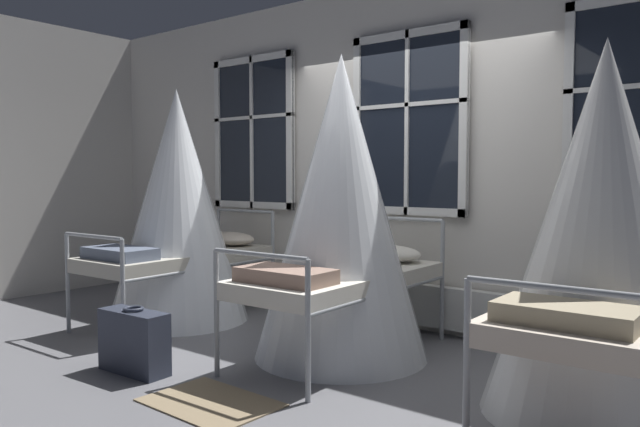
{
  "coord_description": "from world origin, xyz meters",
  "views": [
    {
      "loc": [
        2.81,
        -3.75,
        1.39
      ],
      "look_at": [
        -0.17,
        0.04,
        1.09
      ],
      "focal_mm": 34.68,
      "sensor_mm": 36.0,
      "label": 1
    }
  ],
  "objects_px": {
    "suitcase_dark": "(134,341)",
    "cot_third": "(602,235)",
    "cot_second": "(341,211)",
    "cot_first": "(178,208)"
  },
  "relations": [
    {
      "from": "cot_third",
      "to": "suitcase_dark",
      "type": "distance_m",
      "value": 3.14
    },
    {
      "from": "cot_first",
      "to": "suitcase_dark",
      "type": "distance_m",
      "value": 1.82
    },
    {
      "from": "suitcase_dark",
      "to": "cot_third",
      "type": "bearing_deg",
      "value": 20.73
    },
    {
      "from": "cot_second",
      "to": "cot_third",
      "type": "bearing_deg",
      "value": -91.87
    },
    {
      "from": "cot_first",
      "to": "cot_second",
      "type": "bearing_deg",
      "value": -91.53
    },
    {
      "from": "cot_second",
      "to": "suitcase_dark",
      "type": "distance_m",
      "value": 1.77
    },
    {
      "from": "cot_second",
      "to": "cot_third",
      "type": "relative_size",
      "value": 1.06
    },
    {
      "from": "cot_third",
      "to": "suitcase_dark",
      "type": "relative_size",
      "value": 3.81
    },
    {
      "from": "cot_third",
      "to": "suitcase_dark",
      "type": "bearing_deg",
      "value": 112.67
    },
    {
      "from": "cot_second",
      "to": "suitcase_dark",
      "type": "xyz_separation_m",
      "value": [
        -0.91,
        -1.22,
        -0.9
      ]
    }
  ]
}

